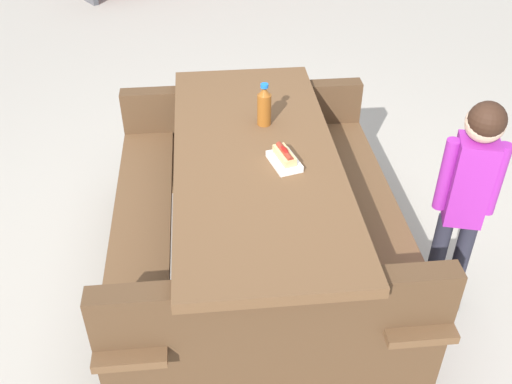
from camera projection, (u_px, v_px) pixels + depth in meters
The scene contains 5 objects.
ground_plane at pixel (256, 269), 3.18m from camera, with size 30.00×30.00×0.00m, color #ADA599.
picnic_table at pixel (256, 205), 2.91m from camera, with size 1.83×1.44×0.75m.
soda_bottle at pixel (264, 106), 2.88m from camera, with size 0.07×0.07×0.22m.
hotdog_tray at pixel (284, 158), 2.64m from camera, with size 0.20×0.16×0.08m.
child_in_coat at pixel (470, 182), 2.61m from camera, with size 0.19×0.27×1.11m.
Camera 1 is at (2.28, -0.17, 2.25)m, focal length 41.22 mm.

